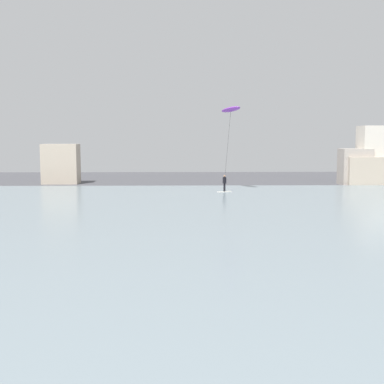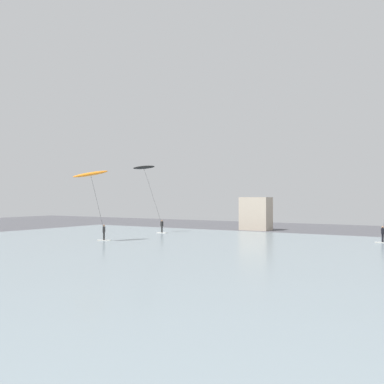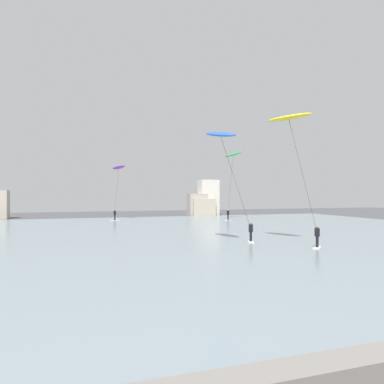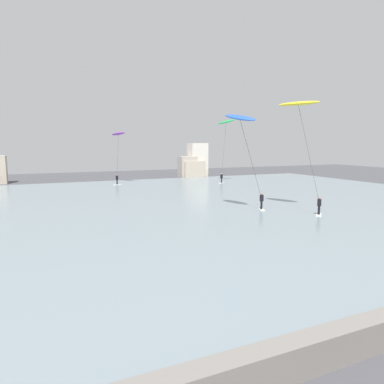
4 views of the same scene
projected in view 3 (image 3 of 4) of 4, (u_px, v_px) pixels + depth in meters
name	position (u px, v px, depth m)	size (l,w,h in m)	color
water_bay	(105.00, 238.00, 30.81)	(84.00, 52.00, 0.10)	gray
far_shore_buildings	(156.00, 202.00, 61.11)	(40.02, 4.94, 6.69)	#B7A893
kitesurfer_green	(233.00, 160.00, 51.80)	(3.27, 3.19, 10.62)	silver
kitesurfer_purple	(118.00, 171.00, 51.45)	(2.55, 3.66, 8.37)	silver
kitesurfer_yellow	(291.00, 125.00, 26.55)	(2.90, 5.05, 10.24)	silver
kitesurfer_blue	(223.00, 142.00, 26.84)	(4.31, 3.65, 9.29)	silver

